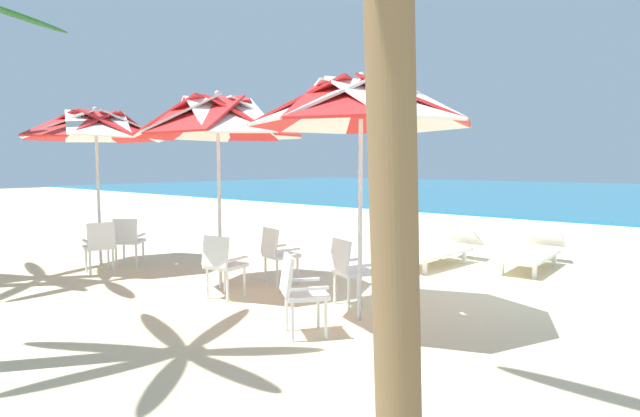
% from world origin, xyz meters
% --- Properties ---
extents(ground_plane, '(80.00, 80.00, 0.00)m').
position_xyz_m(ground_plane, '(0.00, 0.00, 0.00)').
color(ground_plane, beige).
extents(surf_foam, '(80.00, 0.70, 0.01)m').
position_xyz_m(surf_foam, '(0.00, 9.04, 0.01)').
color(surf_foam, white).
rests_on(surf_foam, ground).
extents(beach_umbrella_0, '(2.56, 2.56, 2.83)m').
position_xyz_m(beach_umbrella_0, '(-0.67, -2.78, 2.45)').
color(beach_umbrella_0, silver).
rests_on(beach_umbrella_0, ground).
extents(plastic_chair_0, '(0.57, 0.59, 0.87)m').
position_xyz_m(plastic_chair_0, '(-1.12, -2.40, 0.50)').
color(plastic_chair_0, white).
rests_on(plastic_chair_0, ground).
extents(plastic_chair_1, '(0.62, 0.63, 0.87)m').
position_xyz_m(plastic_chair_1, '(-0.85, -3.63, 0.50)').
color(plastic_chair_1, white).
rests_on(plastic_chair_1, ground).
extents(beach_umbrella_1, '(2.40, 2.40, 2.84)m').
position_xyz_m(beach_umbrella_1, '(-3.09, -2.88, 2.44)').
color(beach_umbrella_1, silver).
rests_on(beach_umbrella_1, ground).
extents(plastic_chair_2, '(0.54, 0.56, 0.87)m').
position_xyz_m(plastic_chair_2, '(-2.63, -2.17, 0.50)').
color(plastic_chair_2, white).
rests_on(plastic_chair_2, ground).
extents(plastic_chair_3, '(0.51, 0.53, 0.87)m').
position_xyz_m(plastic_chair_3, '(-2.63, -3.22, 0.50)').
color(plastic_chair_3, white).
rests_on(plastic_chair_3, ground).
extents(beach_umbrella_2, '(2.45, 2.45, 2.80)m').
position_xyz_m(beach_umbrella_2, '(-5.96, -3.25, 2.44)').
color(beach_umbrella_2, silver).
rests_on(beach_umbrella_2, ground).
extents(plastic_chair_4, '(0.56, 0.54, 0.87)m').
position_xyz_m(plastic_chair_4, '(-5.40, -3.54, 0.50)').
color(plastic_chair_4, white).
rests_on(plastic_chair_4, ground).
extents(plastic_chair_5, '(0.63, 0.63, 0.87)m').
position_xyz_m(plastic_chair_5, '(-5.60, -2.93, 0.50)').
color(plastic_chair_5, white).
rests_on(plastic_chair_5, ground).
extents(sun_lounger_1, '(0.72, 2.17, 0.62)m').
position_xyz_m(sun_lounger_1, '(-0.11, 1.58, 0.28)').
color(sun_lounger_1, white).
rests_on(sun_lounger_1, ground).
extents(sun_lounger_2, '(0.81, 2.19, 0.62)m').
position_xyz_m(sun_lounger_2, '(-1.48, 0.77, 0.28)').
color(sun_lounger_2, white).
rests_on(sun_lounger_2, ground).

